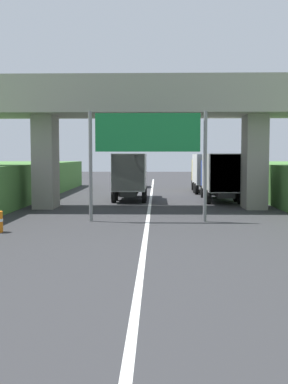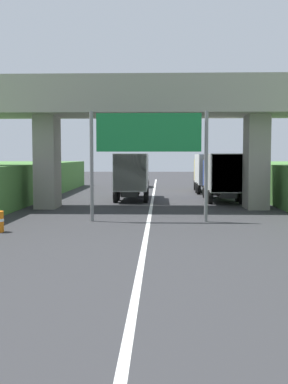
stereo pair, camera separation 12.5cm
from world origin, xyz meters
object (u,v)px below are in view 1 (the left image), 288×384
at_px(overhead_highway_sign, 148,140).
at_px(truck_blue, 220,174).
at_px(truck_green, 131,174).
at_px(car_silver, 137,179).
at_px(truck_yellow, 207,171).

height_order(overhead_highway_sign, truck_blue, overhead_highway_sign).
distance_m(truck_green, car_silver, 14.91).
bearing_deg(overhead_highway_sign, truck_yellow, 75.79).
bearing_deg(truck_green, truck_blue, -6.39).
bearing_deg(truck_blue, truck_yellow, 90.87).
relative_size(truck_green, truck_yellow, 1.00).
distance_m(overhead_highway_sign, truck_yellow, 20.28).
height_order(overhead_highway_sign, truck_yellow, overhead_highway_sign).
bearing_deg(truck_blue, truck_green, 173.61).
relative_size(truck_yellow, car_silver, 1.78).
relative_size(truck_green, car_silver, 1.78).
bearing_deg(truck_blue, overhead_highway_sign, -114.35).
relative_size(truck_blue, truck_yellow, 1.00).
xyz_separation_m(truck_blue, truck_yellow, (-0.13, 8.33, 0.00)).
distance_m(overhead_highway_sign, truck_green, 12.24).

